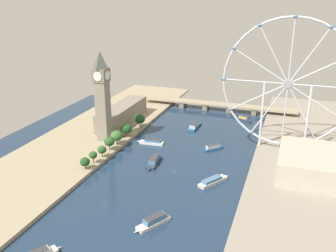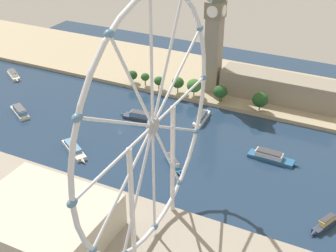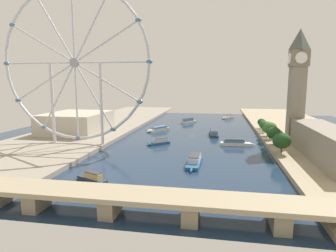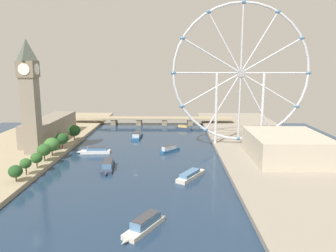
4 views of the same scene
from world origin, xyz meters
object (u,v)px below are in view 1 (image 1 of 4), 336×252
object	(u,v)px
tour_boat_0	(154,221)
tour_boat_4	(244,119)
tour_boat_1	(214,147)
tour_boat_2	(213,181)
tour_boat_6	(154,161)
riverside_hall	(312,164)
tour_boat_3	(151,142)
ferris_wheel	(288,85)
clock_tower	(102,95)
tour_boat_5	(195,126)
river_bridge	(218,105)
parliament_block	(122,114)

from	to	relation	value
tour_boat_0	tour_boat_4	bearing A→B (deg)	-156.49
tour_boat_1	tour_boat_2	distance (m)	66.85
tour_boat_0	tour_boat_6	world-z (taller)	tour_boat_0
riverside_hall	tour_boat_3	world-z (taller)	riverside_hall
tour_boat_4	tour_boat_3	bearing A→B (deg)	-102.01
ferris_wheel	tour_boat_3	xyz separation A→B (m)	(-123.26, -25.90, -62.53)
tour_boat_3	tour_boat_4	world-z (taller)	tour_boat_4
clock_tower	tour_boat_5	size ratio (longest dim) A/B	2.58
tour_boat_4	tour_boat_5	xyz separation A→B (m)	(-48.85, -42.42, 0.11)
tour_boat_1	tour_boat_5	distance (m)	62.68
ferris_wheel	tour_boat_0	distance (m)	179.64
tour_boat_1	tour_boat_4	size ratio (longest dim) A/B	0.88
clock_tower	riverside_hall	bearing A→B (deg)	-3.49
river_bridge	tour_boat_4	distance (m)	49.67
tour_boat_0	tour_boat_5	bearing A→B (deg)	-142.98
tour_boat_6	clock_tower	bearing A→B (deg)	-120.41
tour_boat_1	tour_boat_4	bearing A→B (deg)	34.48
clock_tower	parliament_block	world-z (taller)	clock_tower
tour_boat_1	tour_boat_3	size ratio (longest dim) A/B	0.66
tour_boat_3	tour_boat_6	bearing A→B (deg)	110.36
tour_boat_0	tour_boat_4	size ratio (longest dim) A/B	1.29
tour_boat_4	tour_boat_6	size ratio (longest dim) A/B	0.71
riverside_hall	river_bridge	bearing A→B (deg)	125.40
river_bridge	tour_boat_2	distance (m)	195.47
parliament_block	riverside_hall	world-z (taller)	parliament_block
parliament_block	tour_boat_5	distance (m)	83.42
tour_boat_2	tour_boat_6	xyz separation A→B (m)	(-57.63, 17.56, 0.52)
riverside_hall	tour_boat_4	distance (m)	144.38
parliament_block	tour_boat_3	xyz separation A→B (m)	(52.75, -43.09, -10.55)
tour_boat_1	tour_boat_2	xyz separation A→B (m)	(14.38, -65.28, -0.33)
river_bridge	tour_boat_3	size ratio (longest dim) A/B	6.95
clock_tower	tour_boat_0	size ratio (longest dim) A/B	3.26
tour_boat_6	riverside_hall	bearing A→B (deg)	92.73
ferris_wheel	tour_boat_3	world-z (taller)	ferris_wheel
parliament_block	tour_boat_5	size ratio (longest dim) A/B	2.66
clock_tower	ferris_wheel	distance (m)	174.22
tour_boat_3	tour_boat_4	xyz separation A→B (m)	(77.21, 101.99, 0.01)
tour_boat_0	tour_boat_3	size ratio (longest dim) A/B	0.96
tour_boat_5	tour_boat_6	xyz separation A→B (m)	(-9.73, -100.69, 0.09)
tour_boat_1	tour_boat_2	bearing A→B (deg)	-123.96
tour_boat_2	parliament_block	bearing A→B (deg)	83.62
tour_boat_6	tour_boat_5	bearing A→B (deg)	169.17
ferris_wheel	tour_boat_1	distance (m)	89.73
tour_boat_4	tour_boat_6	world-z (taller)	tour_boat_6
river_bridge	tour_boat_4	world-z (taller)	river_bridge
ferris_wheel	clock_tower	bearing A→B (deg)	-167.82
tour_boat_2	tour_boat_6	bearing A→B (deg)	104.95
riverside_hall	clock_tower	bearing A→B (deg)	176.51
tour_boat_0	tour_boat_2	size ratio (longest dim) A/B	0.92
tour_boat_0	tour_boat_3	bearing A→B (deg)	-127.91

